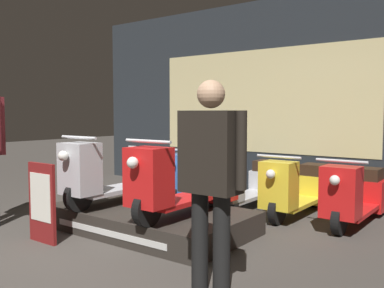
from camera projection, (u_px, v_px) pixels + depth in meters
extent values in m
plane|color=#423D38|center=(68.00, 254.00, 4.12)|extent=(30.00, 30.00, 0.00)
cube|color=#23282D|center=(261.00, 98.00, 7.13)|extent=(7.04, 0.08, 3.20)
cube|color=beige|center=(260.00, 101.00, 7.10)|extent=(3.87, 0.01, 1.70)
cube|color=#2D2823|center=(150.00, 219.00, 4.95)|extent=(2.30, 1.31, 0.26)
cube|color=silver|center=(107.00, 233.00, 4.43)|extent=(1.61, 0.01, 0.06)
cylinder|color=black|center=(79.00, 196.00, 4.75)|extent=(0.09, 0.35, 0.35)
cylinder|color=black|center=(152.00, 182.00, 5.73)|extent=(0.09, 0.35, 0.35)
cube|color=#BCBCC1|center=(119.00, 189.00, 5.24)|extent=(0.38, 1.11, 0.05)
cube|color=#BCBCC1|center=(80.00, 169.00, 4.75)|extent=(0.40, 0.32, 0.58)
cube|color=#BCBCC1|center=(151.00, 175.00, 5.70)|extent=(0.42, 0.37, 0.41)
cube|color=black|center=(150.00, 154.00, 5.67)|extent=(0.30, 0.34, 0.16)
cylinder|color=silver|center=(79.00, 137.00, 4.72)|extent=(0.57, 0.03, 0.03)
sphere|color=white|center=(63.00, 156.00, 4.57)|extent=(0.11, 0.11, 0.11)
cylinder|color=black|center=(147.00, 209.00, 4.14)|extent=(0.09, 0.35, 0.35)
cylinder|color=black|center=(217.00, 190.00, 5.11)|extent=(0.09, 0.35, 0.35)
cube|color=red|center=(185.00, 199.00, 4.62)|extent=(0.38, 1.11, 0.05)
cube|color=red|center=(149.00, 177.00, 4.13)|extent=(0.40, 0.32, 0.58)
cube|color=red|center=(215.00, 183.00, 5.08)|extent=(0.42, 0.37, 0.41)
cube|color=black|center=(215.00, 160.00, 5.05)|extent=(0.30, 0.34, 0.16)
cylinder|color=silver|center=(148.00, 141.00, 4.10)|extent=(0.57, 0.03, 0.03)
sphere|color=white|center=(133.00, 163.00, 3.95)|extent=(0.11, 0.11, 0.11)
cylinder|color=black|center=(142.00, 190.00, 6.55)|extent=(0.09, 0.35, 0.35)
cylinder|color=black|center=(190.00, 180.00, 7.52)|extent=(0.09, 0.35, 0.35)
cube|color=orange|center=(167.00, 185.00, 7.03)|extent=(0.38, 1.11, 0.05)
cube|color=orange|center=(143.00, 170.00, 6.54)|extent=(0.40, 0.32, 0.58)
cube|color=orange|center=(189.00, 175.00, 7.49)|extent=(0.42, 0.37, 0.41)
cube|color=black|center=(188.00, 159.00, 7.46)|extent=(0.30, 0.34, 0.16)
cylinder|color=silver|center=(142.00, 147.00, 6.51)|extent=(0.57, 0.03, 0.03)
sphere|color=white|center=(133.00, 161.00, 6.36)|extent=(0.11, 0.11, 0.11)
cylinder|color=black|center=(180.00, 196.00, 6.10)|extent=(0.09, 0.35, 0.35)
cylinder|color=black|center=(226.00, 184.00, 7.07)|extent=(0.09, 0.35, 0.35)
cube|color=#386BBC|center=(205.00, 190.00, 6.58)|extent=(0.38, 1.11, 0.05)
cube|color=#386BBC|center=(181.00, 174.00, 6.10)|extent=(0.40, 0.32, 0.58)
cube|color=#386BBC|center=(225.00, 179.00, 7.04)|extent=(0.42, 0.37, 0.41)
cube|color=black|center=(225.00, 162.00, 7.01)|extent=(0.30, 0.34, 0.16)
cylinder|color=silver|center=(181.00, 150.00, 6.06)|extent=(0.57, 0.03, 0.03)
sphere|color=white|center=(172.00, 165.00, 5.91)|extent=(0.11, 0.11, 0.11)
cylinder|color=black|center=(225.00, 202.00, 5.65)|extent=(0.09, 0.35, 0.35)
cylinder|color=black|center=(267.00, 189.00, 6.62)|extent=(0.09, 0.35, 0.35)
cube|color=#BCBCC1|center=(248.00, 196.00, 6.13)|extent=(0.38, 1.11, 0.05)
cube|color=#BCBCC1|center=(226.00, 179.00, 5.65)|extent=(0.40, 0.32, 0.58)
cube|color=#BCBCC1|center=(266.00, 184.00, 6.59)|extent=(0.42, 0.37, 0.41)
cube|color=black|center=(266.00, 166.00, 6.56)|extent=(0.30, 0.34, 0.16)
cylinder|color=silver|center=(226.00, 153.00, 5.61)|extent=(0.57, 0.03, 0.03)
sphere|color=white|center=(217.00, 169.00, 5.46)|extent=(0.11, 0.11, 0.11)
cylinder|color=black|center=(277.00, 210.00, 5.20)|extent=(0.09, 0.35, 0.35)
cylinder|color=black|center=(314.00, 195.00, 6.17)|extent=(0.09, 0.35, 0.35)
cube|color=yellow|center=(297.00, 202.00, 5.69)|extent=(0.38, 1.11, 0.05)
cube|color=yellow|center=(279.00, 185.00, 5.20)|extent=(0.40, 0.32, 0.58)
cube|color=yellow|center=(314.00, 189.00, 6.14)|extent=(0.42, 0.37, 0.41)
cube|color=black|center=(314.00, 169.00, 6.12)|extent=(0.30, 0.34, 0.16)
cylinder|color=silver|center=(279.00, 157.00, 5.16)|extent=(0.57, 0.03, 0.03)
sphere|color=white|center=(271.00, 174.00, 5.01)|extent=(0.11, 0.11, 0.11)
cylinder|color=black|center=(339.00, 220.00, 4.75)|extent=(0.09, 0.35, 0.35)
cylinder|color=black|center=(369.00, 201.00, 5.72)|extent=(0.09, 0.35, 0.35)
cube|color=red|center=(355.00, 210.00, 5.24)|extent=(0.38, 1.11, 0.05)
cube|color=red|center=(341.00, 192.00, 4.75)|extent=(0.40, 0.32, 0.58)
cube|color=red|center=(368.00, 195.00, 5.69)|extent=(0.42, 0.37, 0.41)
cube|color=black|center=(369.00, 174.00, 5.67)|extent=(0.30, 0.34, 0.16)
cylinder|color=silver|center=(341.00, 161.00, 4.72)|extent=(0.57, 0.03, 0.03)
sphere|color=white|center=(335.00, 180.00, 4.56)|extent=(0.11, 0.11, 0.11)
cylinder|color=black|center=(200.00, 241.00, 3.28)|extent=(0.13, 0.13, 0.77)
cylinder|color=black|center=(222.00, 245.00, 3.16)|extent=(0.13, 0.13, 0.77)
cube|color=black|center=(211.00, 152.00, 3.17)|extent=(0.44, 0.25, 0.61)
cylinder|color=black|center=(183.00, 147.00, 3.32)|extent=(0.08, 0.08, 0.56)
cylinder|color=black|center=(241.00, 150.00, 3.01)|extent=(0.08, 0.08, 0.56)
sphere|color=tan|center=(211.00, 94.00, 3.14)|extent=(0.21, 0.21, 0.21)
cube|color=maroon|center=(42.00, 203.00, 4.47)|extent=(0.42, 0.04, 0.84)
cube|color=white|center=(40.00, 197.00, 4.45)|extent=(0.34, 0.01, 0.50)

